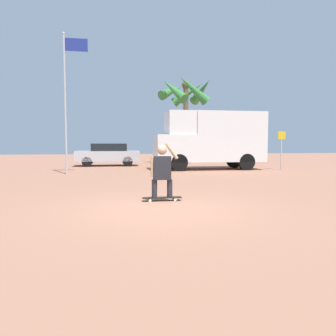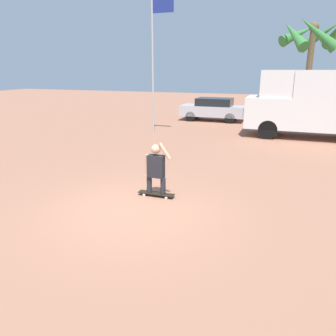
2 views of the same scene
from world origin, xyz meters
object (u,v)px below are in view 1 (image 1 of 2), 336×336
at_px(skateboard, 162,198).
at_px(parked_car_silver, 108,154).
at_px(street_sign, 281,145).
at_px(flagpole, 67,92).
at_px(palm_tree_near_van, 186,94).
at_px(person_skateboarder, 162,168).
at_px(camper_van, 211,138).

distance_m(skateboard, parked_car_silver, 13.98).
distance_m(skateboard, street_sign, 12.18).
xyz_separation_m(flagpole, street_sign, (11.51, 0.77, -2.51)).
xyz_separation_m(skateboard, palm_tree_near_van, (4.12, 15.48, 5.03)).
distance_m(parked_car_silver, street_sign, 10.92).
distance_m(person_skateboarder, palm_tree_near_van, 16.58).
bearing_deg(skateboard, street_sign, 47.43).
distance_m(skateboard, person_skateboarder, 0.77).
xyz_separation_m(person_skateboarder, palm_tree_near_van, (4.12, 15.48, 4.26)).
bearing_deg(flagpole, palm_tree_near_van, 44.59).
xyz_separation_m(skateboard, flagpole, (-3.32, 8.15, 3.84)).
height_order(camper_van, parked_car_silver, camper_van).
bearing_deg(person_skateboarder, flagpole, 112.17).
distance_m(camper_van, parked_car_silver, 7.18).
bearing_deg(skateboard, person_skateboarder, 180.00).
bearing_deg(person_skateboarder, skateboard, 0.00).
xyz_separation_m(camper_van, palm_tree_near_van, (-0.24, 5.59, 3.33)).
bearing_deg(camper_van, flagpole, -167.19).
distance_m(person_skateboarder, parked_car_silver, 13.96).
bearing_deg(camper_van, skateboard, -113.80).
bearing_deg(person_skateboarder, parked_car_silver, 96.25).
bearing_deg(camper_van, parked_car_silver, 145.90).
relative_size(person_skateboarder, street_sign, 0.65).
relative_size(person_skateboarder, camper_van, 0.23).
xyz_separation_m(palm_tree_near_van, flagpole, (-7.44, -7.34, -1.19)).
relative_size(palm_tree_near_van, street_sign, 2.94).
bearing_deg(flagpole, street_sign, 3.80).
xyz_separation_m(camper_van, flagpole, (-7.68, -1.75, 2.13)).
distance_m(skateboard, palm_tree_near_van, 16.79).
bearing_deg(street_sign, parked_car_silver, 152.91).
relative_size(camper_van, flagpole, 0.92).
bearing_deg(parked_car_silver, flagpole, -107.44).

